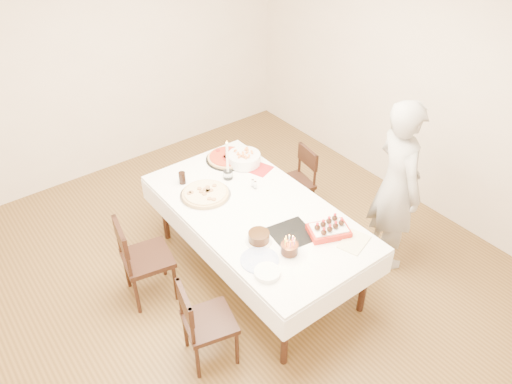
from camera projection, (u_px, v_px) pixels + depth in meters
floor at (244, 271)px, 4.80m from camera, size 5.00×5.00×0.00m
wall_back at (111, 58)px, 5.59m from camera, size 4.50×0.04×2.70m
wall_right at (419, 81)px, 5.09m from camera, size 0.04×5.00×2.70m
dining_table at (256, 241)px, 4.59m from camera, size 1.71×2.38×0.75m
chair_right_savory at (293, 184)px, 5.30m from camera, size 0.46×0.46×0.78m
chair_left_savory at (147, 258)px, 4.33m from camera, size 0.52×0.52×0.86m
chair_left_dessert at (209, 322)px, 3.82m from camera, size 0.49×0.49×0.80m
person at (397, 186)px, 4.48m from camera, size 0.60×0.72×1.70m
pizza_white at (205, 194)px, 4.52m from camera, size 0.61×0.61×0.04m
pizza_pepperoni at (228, 158)px, 5.00m from camera, size 0.58×0.58×0.04m
red_placemat at (259, 169)px, 4.88m from camera, size 0.28×0.28×0.01m
pasta_bowl at (244, 159)px, 4.92m from camera, size 0.36×0.36×0.10m
taper_candle at (227, 160)px, 4.63m from camera, size 0.11×0.11×0.42m
shaker_pair at (255, 185)px, 4.59m from camera, size 0.08×0.08×0.08m
cola_glass at (182, 178)px, 4.65m from camera, size 0.07×0.07×0.12m
layer_cake at (259, 237)px, 4.01m from camera, size 0.29×0.29×0.09m
cake_board at (292, 234)px, 4.11m from camera, size 0.38×0.38×0.01m
birthday_cake at (290, 245)px, 3.87m from camera, size 0.18×0.18×0.14m
strawberry_box at (329, 230)px, 4.09m from camera, size 0.39×0.33×0.08m
box_lid at (354, 243)px, 4.02m from camera, size 0.31×0.26×0.02m
plate_stack at (267, 273)px, 3.72m from camera, size 0.26×0.26×0.04m
china_plate at (260, 260)px, 3.85m from camera, size 0.32×0.32×0.01m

